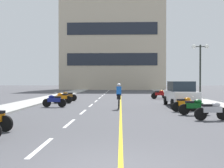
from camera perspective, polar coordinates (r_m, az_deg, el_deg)
ground_plane at (r=26.13m, az=1.42°, el=-3.33°), size 140.00×140.00×0.00m
curb_left at (r=30.05m, az=-12.40°, el=-2.70°), size 2.40×72.00×0.12m
curb_right at (r=29.93m, az=15.41°, el=-2.72°), size 2.40×72.00×0.12m
lane_dash_0 at (r=7.64m, az=-15.66°, el=-13.48°), size 0.14×2.20×0.01m
lane_dash_1 at (r=11.44m, az=-9.51°, el=-8.68°), size 0.14×2.20×0.01m
lane_dash_2 at (r=15.34m, az=-6.52°, el=-6.25°), size 0.14×2.20×0.01m
lane_dash_3 at (r=19.28m, az=-4.76°, el=-4.80°), size 0.14×2.20×0.01m
lane_dash_4 at (r=23.24m, az=-3.60°, el=-3.84°), size 0.14×2.20×0.01m
lane_dash_5 at (r=27.21m, az=-2.78°, el=-3.16°), size 0.14×2.20×0.01m
lane_dash_6 at (r=31.19m, az=-2.17°, el=-2.66°), size 0.14×2.20×0.01m
lane_dash_7 at (r=35.18m, az=-1.70°, el=-2.26°), size 0.14×2.20×0.01m
lane_dash_8 at (r=39.17m, az=-1.33°, el=-1.95°), size 0.14×2.20×0.01m
lane_dash_9 at (r=43.16m, az=-1.02°, el=-1.70°), size 0.14×2.20×0.01m
lane_dash_10 at (r=47.15m, az=-0.77°, el=-1.48°), size 0.14×2.20×0.01m
lane_dash_11 at (r=51.14m, az=-0.55°, el=-1.31°), size 0.14×2.20×0.01m
centre_line_yellow at (r=29.12m, az=1.97°, el=-2.90°), size 0.12×66.00×0.01m
office_building at (r=54.91m, az=0.16°, el=9.40°), size 21.23×8.54×20.19m
street_lamp_mid at (r=23.20m, az=19.21°, el=5.25°), size 1.46×0.36×4.86m
parked_car_near at (r=19.15m, az=15.18°, el=-2.13°), size 1.92×4.20×1.82m
motorcycle_2 at (r=12.92m, az=21.55°, el=-5.53°), size 1.70×0.60×0.92m
motorcycle_3 at (r=14.54m, az=18.02°, el=-4.81°), size 1.70×0.60×0.92m
motorcycle_4 at (r=16.04m, az=16.00°, el=-4.28°), size 1.65×0.76×0.92m
motorcycle_5 at (r=18.31m, az=-12.86°, el=-3.64°), size 1.70×0.60×0.92m
motorcycle_6 at (r=21.32m, az=-11.16°, el=-3.01°), size 1.70×0.60×0.92m
motorcycle_7 at (r=23.46m, az=-9.99°, el=-2.66°), size 1.64×0.79×0.92m
motorcycle_8 at (r=26.26m, az=10.65°, el=-2.29°), size 1.70×0.60×0.92m
motorcycle_9 at (r=27.99m, az=10.66°, el=-2.10°), size 1.70×0.60×0.92m
cyclist_rider at (r=16.74m, az=1.56°, el=-2.61°), size 0.42×1.77×1.71m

